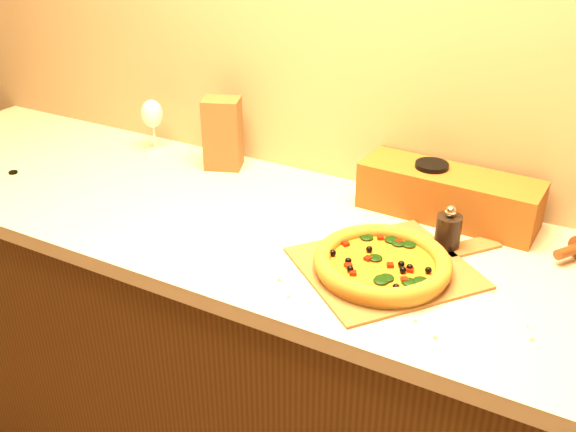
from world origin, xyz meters
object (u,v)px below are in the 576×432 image
at_px(pepper_grinder, 448,231).
at_px(wine_glass, 152,115).
at_px(dark_jar, 429,187).
at_px(pizza_peel, 390,266).
at_px(pizza, 382,263).

xyz_separation_m(pepper_grinder, wine_glass, (-0.97, 0.14, 0.07)).
bearing_deg(dark_jar, pizza_peel, -87.30).
bearing_deg(wine_glass, pizza, -19.79).
bearing_deg(pepper_grinder, dark_jar, 121.54).
bearing_deg(pizza_peel, pepper_grinder, 98.05).
bearing_deg(pizza, dark_jar, 90.92).
distance_m(pizza_peel, wine_glass, 0.94).
relative_size(pizza_peel, pepper_grinder, 4.40).
bearing_deg(pepper_grinder, wine_glass, 171.59).
height_order(pizza_peel, pepper_grinder, pepper_grinder).
distance_m(pizza_peel, pepper_grinder, 0.17).
distance_m(pizza_peel, pizza, 0.04).
height_order(pizza_peel, wine_glass, wine_glass).
xyz_separation_m(pizza, dark_jar, (-0.01, 0.33, 0.04)).
bearing_deg(pizza_peel, wine_glass, -159.25).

